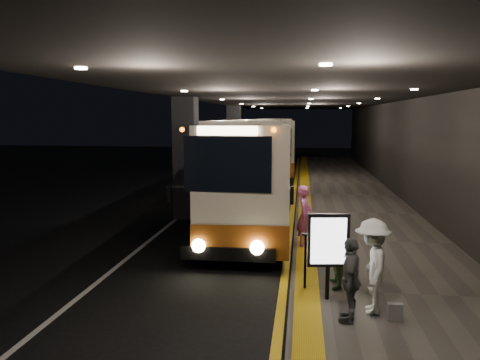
# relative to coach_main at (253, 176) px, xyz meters

# --- Properties ---
(ground) EXTENTS (90.00, 90.00, 0.00)m
(ground) POSITION_rel_coach_main_xyz_m (-1.02, -3.40, -1.67)
(ground) COLOR black
(lane_line_white) EXTENTS (0.12, 50.00, 0.01)m
(lane_line_white) POSITION_rel_coach_main_xyz_m (-2.82, 1.60, -1.67)
(lane_line_white) COLOR silver
(lane_line_white) RESTS_ON ground
(kerb_stripe_yellow) EXTENTS (0.18, 50.00, 0.01)m
(kerb_stripe_yellow) POSITION_rel_coach_main_xyz_m (1.33, 1.60, -1.67)
(kerb_stripe_yellow) COLOR gold
(kerb_stripe_yellow) RESTS_ON ground
(sidewalk) EXTENTS (4.50, 50.00, 0.15)m
(sidewalk) POSITION_rel_coach_main_xyz_m (3.73, 1.60, -1.60)
(sidewalk) COLOR #514C44
(sidewalk) RESTS_ON ground
(tactile_strip) EXTENTS (0.50, 50.00, 0.01)m
(tactile_strip) POSITION_rel_coach_main_xyz_m (1.83, 1.60, -1.52)
(tactile_strip) COLOR gold
(tactile_strip) RESTS_ON sidewalk
(terminal_wall) EXTENTS (0.10, 50.00, 6.00)m
(terminal_wall) POSITION_rel_coach_main_xyz_m (5.98, 1.60, 1.33)
(terminal_wall) COLOR black
(terminal_wall) RESTS_ON ground
(support_columns) EXTENTS (0.80, 24.80, 4.40)m
(support_columns) POSITION_rel_coach_main_xyz_m (-2.52, 0.60, 0.53)
(support_columns) COLOR black
(support_columns) RESTS_ON ground
(canopy) EXTENTS (9.00, 50.00, 0.40)m
(canopy) POSITION_rel_coach_main_xyz_m (1.48, 1.60, 2.93)
(canopy) COLOR black
(canopy) RESTS_ON support_columns
(coach_main) EXTENTS (2.86, 11.28, 3.49)m
(coach_main) POSITION_rel_coach_main_xyz_m (0.00, 0.00, 0.00)
(coach_main) COLOR beige
(coach_main) RESTS_ON ground
(coach_second) EXTENTS (2.72, 11.19, 3.49)m
(coach_second) POSITION_rel_coach_main_xyz_m (-0.10, 15.12, 0.00)
(coach_second) COLOR beige
(coach_second) RESTS_ON ground
(passenger_boarding) EXTENTS (0.53, 0.69, 1.68)m
(passenger_boarding) POSITION_rel_coach_main_xyz_m (1.78, -3.26, -0.68)
(passenger_boarding) COLOR #D362A6
(passenger_boarding) RESTS_ON sidewalk
(passenger_waiting_green) EXTENTS (0.56, 0.80, 1.52)m
(passenger_waiting_green) POSITION_rel_coach_main_xyz_m (2.37, -6.37, -0.76)
(passenger_waiting_green) COLOR #527F47
(passenger_waiting_green) RESTS_ON sidewalk
(passenger_waiting_white) EXTENTS (0.61, 1.15, 1.73)m
(passenger_waiting_white) POSITION_rel_coach_main_xyz_m (2.98, -7.57, -0.66)
(passenger_waiting_white) COLOR white
(passenger_waiting_white) RESTS_ON sidewalk
(passenger_waiting_grey) EXTENTS (0.59, 0.94, 1.49)m
(passenger_waiting_grey) POSITION_rel_coach_main_xyz_m (2.55, -8.01, -0.78)
(passenger_waiting_grey) COLOR #4E4F53
(passenger_waiting_grey) RESTS_ON sidewalk
(bag_polka) EXTENTS (0.26, 0.12, 0.31)m
(bag_polka) POSITION_rel_coach_main_xyz_m (3.33, -7.91, -1.37)
(bag_polka) COLOR black
(bag_polka) RESTS_ON sidewalk
(info_sign) EXTENTS (0.81, 0.23, 1.70)m
(info_sign) POSITION_rel_coach_main_xyz_m (2.21, -7.07, -0.38)
(info_sign) COLOR black
(info_sign) RESTS_ON sidewalk
(stanchion_post) EXTENTS (0.05, 0.05, 1.15)m
(stanchion_post) POSITION_rel_coach_main_xyz_m (1.79, -6.55, -0.95)
(stanchion_post) COLOR black
(stanchion_post) RESTS_ON sidewalk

